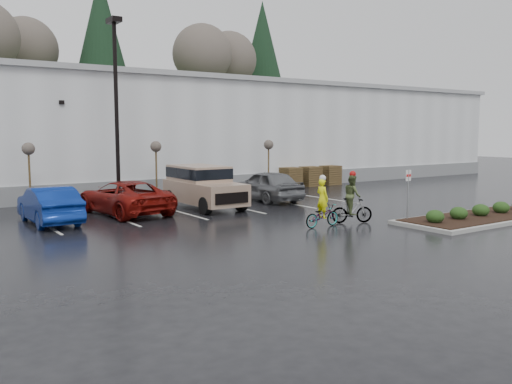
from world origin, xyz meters
TOP-DOWN VIEW (x-y plane):
  - ground at (0.00, 0.00)m, footprint 120.00×120.00m
  - warehouse at (0.00, 21.99)m, footprint 60.50×15.50m
  - wooded_ridge at (0.00, 45.00)m, footprint 80.00×25.00m
  - lamppost at (-4.00, 12.00)m, footprint 0.50×1.00m
  - sapling_west at (-8.00, 13.00)m, footprint 0.60×0.60m
  - sapling_mid at (-1.50, 13.00)m, footprint 0.60×0.60m
  - sapling_east at (6.00, 13.00)m, footprint 0.60×0.60m
  - pallet_stack_a at (8.50, 14.00)m, footprint 1.20×1.20m
  - pallet_stack_b at (10.20, 14.00)m, footprint 1.20×1.20m
  - pallet_stack_c at (12.00, 14.00)m, footprint 1.20×1.20m
  - curb_island at (7.00, -1.00)m, footprint 8.00×3.00m
  - mulch_bed at (7.00, -1.00)m, footprint 7.60×2.60m
  - shrub_a at (4.00, -1.00)m, footprint 0.70×0.70m
  - shrub_b at (5.50, -1.00)m, footprint 0.70×0.70m
  - shrub_c at (7.00, -1.00)m, footprint 0.70×0.70m
  - shrub_d at (8.50, -1.00)m, footprint 0.70×0.70m
  - fire_lane_sign at (3.80, 0.20)m, footprint 0.30×0.05m
  - car_blue at (-8.24, 8.33)m, footprint 1.66×4.61m
  - car_red at (-4.82, 9.02)m, footprint 3.15×5.73m
  - suv_tan at (-0.93, 8.62)m, footprint 2.20×5.10m
  - car_grey at (3.21, 9.25)m, footprint 2.08×4.92m
  - cyclist_hivis at (0.37, 1.50)m, footprint 1.71×0.67m
  - cyclist_olive at (1.97, 1.50)m, footprint 1.69×1.12m

SIDE VIEW (x-z plane):
  - ground at x=0.00m, z-range 0.00..0.00m
  - curb_island at x=7.00m, z-range 0.00..0.15m
  - mulch_bed at x=7.00m, z-range 0.15..0.19m
  - shrub_a at x=4.00m, z-range 0.15..0.67m
  - shrub_b at x=5.50m, z-range 0.15..0.67m
  - shrub_c at x=7.00m, z-range 0.15..0.67m
  - shrub_d at x=8.50m, z-range 0.15..0.67m
  - cyclist_hivis at x=0.37m, z-range -0.38..1.67m
  - pallet_stack_a at x=8.50m, z-range 0.00..1.35m
  - pallet_stack_b at x=10.20m, z-range 0.00..1.35m
  - pallet_stack_c at x=12.00m, z-range 0.00..1.35m
  - car_blue at x=-8.24m, z-range 0.00..1.51m
  - car_red at x=-4.82m, z-range 0.00..1.52m
  - cyclist_olive at x=1.97m, z-range -0.28..1.86m
  - car_grey at x=3.21m, z-range 0.00..1.66m
  - suv_tan at x=-0.93m, z-range 0.00..2.06m
  - fire_lane_sign at x=3.80m, z-range 0.31..2.51m
  - sapling_west at x=-8.00m, z-range 1.13..4.33m
  - sapling_mid at x=-1.50m, z-range 1.13..4.33m
  - sapling_east at x=6.00m, z-range 1.13..4.33m
  - wooded_ridge at x=0.00m, z-range 0.00..6.00m
  - warehouse at x=0.00m, z-range 0.05..7.25m
  - lamppost at x=-4.00m, z-range 1.07..10.30m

